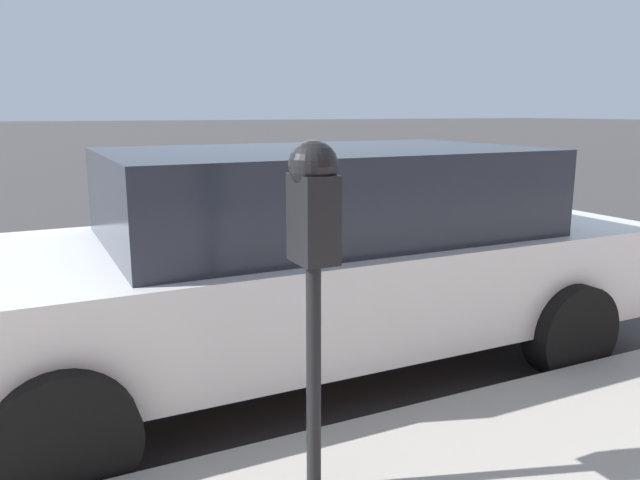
{
  "coord_description": "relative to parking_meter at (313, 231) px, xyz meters",
  "views": [
    {
      "loc": [
        -4.77,
        1.75,
        1.71
      ],
      "look_at": [
        -2.23,
        0.5,
        1.13
      ],
      "focal_mm": 35.0,
      "sensor_mm": 36.0,
      "label": 1
    }
  ],
  "objects": [
    {
      "name": "ground_plane",
      "position": [
        2.66,
        -0.74,
        -1.26
      ],
      "size": [
        220.0,
        220.0,
        0.0
      ],
      "primitive_type": "plane",
      "color": "#3D3A3A"
    },
    {
      "name": "parking_meter",
      "position": [
        0.0,
        0.0,
        0.0
      ],
      "size": [
        0.21,
        0.19,
        1.45
      ],
      "color": "black",
      "rests_on": "sidewalk"
    },
    {
      "name": "car_white",
      "position": [
        1.51,
        -0.66,
        -0.48
      ],
      "size": [
        2.07,
        4.9,
        1.48
      ],
      "rotation": [
        0.0,
        0.0,
        0.0
      ],
      "color": "silver",
      "rests_on": "ground_plane"
    }
  ]
}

